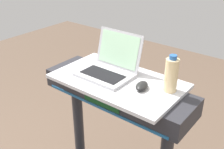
{
  "coord_description": "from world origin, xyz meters",
  "views": [
    {
      "loc": [
        0.82,
        -0.38,
        1.82
      ],
      "look_at": [
        0.0,
        0.65,
        1.15
      ],
      "focal_mm": 44.05,
      "sensor_mm": 36.0,
      "label": 1
    }
  ],
  "objects": [
    {
      "name": "desk_board",
      "position": [
        0.0,
        0.7,
        1.09
      ],
      "size": [
        0.72,
        0.42,
        0.02
      ],
      "primitive_type": "cube",
      "color": "silver",
      "rests_on": "treadmill_base"
    },
    {
      "name": "computer_mouse",
      "position": [
        0.16,
        0.69,
        1.12
      ],
      "size": [
        0.08,
        0.11,
        0.03
      ],
      "primitive_type": "ellipsoid",
      "rotation": [
        0.0,
        0.0,
        0.26
      ],
      "color": "black",
      "rests_on": "desk_board"
    },
    {
      "name": "water_bottle",
      "position": [
        0.29,
        0.77,
        1.2
      ],
      "size": [
        0.07,
        0.07,
        0.2
      ],
      "color": "beige",
      "rests_on": "desk_board"
    },
    {
      "name": "laptop",
      "position": [
        -0.08,
        0.73,
        1.15
      ],
      "size": [
        0.3,
        0.27,
        0.23
      ],
      "rotation": [
        0.0,
        0.0,
        -0.01
      ],
      "color": "#B7B7BC",
      "rests_on": "desk_board"
    }
  ]
}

